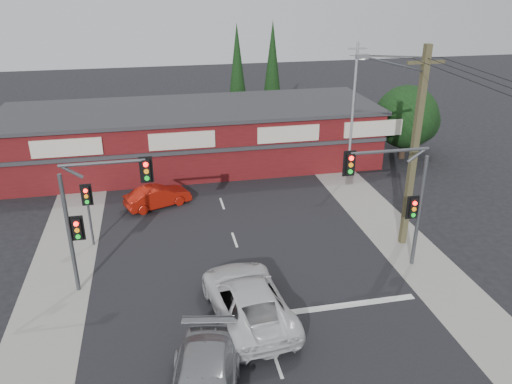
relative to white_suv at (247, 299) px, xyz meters
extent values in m
plane|color=black|center=(0.53, 1.37, -0.85)|extent=(120.00, 120.00, 0.00)
cube|color=black|center=(0.53, 6.37, -0.84)|extent=(14.00, 70.00, 0.01)
cube|color=gray|center=(-7.97, 6.37, -0.84)|extent=(3.00, 70.00, 0.02)
cube|color=gray|center=(9.03, 6.37, -0.84)|extent=(3.00, 70.00, 0.02)
cube|color=silver|center=(4.03, -0.13, -0.83)|extent=(6.50, 0.35, 0.01)
imported|color=silver|center=(0.00, 0.00, 0.00)|extent=(3.42, 6.36, 1.70)
imported|color=#9E1509|center=(-3.27, 11.42, -0.21)|extent=(4.11, 2.68, 1.28)
cube|color=silver|center=(0.53, -2.82, -0.83)|extent=(0.12, 1.60, 0.01)
cube|color=silver|center=(0.53, 1.78, -0.83)|extent=(0.12, 1.60, 0.01)
cube|color=silver|center=(0.53, 6.38, -0.83)|extent=(0.12, 1.60, 0.01)
cube|color=silver|center=(0.53, 10.98, -0.83)|extent=(0.12, 1.60, 0.01)
cube|color=silver|center=(0.53, 15.59, -0.83)|extent=(0.12, 1.60, 0.01)
cube|color=silver|center=(0.53, 20.19, -0.83)|extent=(0.12, 1.60, 0.01)
cube|color=silver|center=(0.53, 24.79, -0.83)|extent=(0.12, 1.60, 0.01)
cube|color=silver|center=(0.53, 29.39, -0.83)|extent=(0.12, 1.60, 0.01)
cube|color=silver|center=(0.53, 33.99, -0.83)|extent=(0.12, 1.60, 0.01)
cube|color=#4C0F11|center=(-0.47, 18.37, 1.15)|extent=(26.00, 8.00, 4.00)
cube|color=#2D2D30|center=(-0.47, 18.37, 3.25)|extent=(26.40, 8.40, 0.25)
cube|color=beige|center=(-8.47, 14.32, 2.25)|extent=(4.20, 0.12, 1.10)
cube|color=beige|center=(-1.47, 14.32, 2.25)|extent=(4.20, 0.12, 1.10)
cube|color=beige|center=(5.53, 14.32, 2.25)|extent=(4.20, 0.12, 1.10)
cube|color=beige|center=(11.53, 14.32, 2.25)|extent=(4.20, 0.12, 1.10)
cube|color=#2D2D30|center=(-0.47, 14.27, 1.45)|extent=(26.00, 0.15, 0.25)
cylinder|color=#2D2116|center=(15.03, 16.37, 0.05)|extent=(0.50, 0.50, 1.80)
sphere|color=black|center=(15.03, 16.37, 2.35)|extent=(4.60, 4.60, 4.60)
sphere|color=black|center=(16.53, 17.37, 1.65)|extent=(3.40, 3.40, 3.40)
sphere|color=black|center=(13.73, 17.77, 1.45)|extent=(2.80, 2.80, 2.80)
cylinder|color=#2D2116|center=(4.03, 25.37, 0.15)|extent=(0.24, 0.24, 2.00)
cone|color=black|center=(4.03, 25.37, 4.65)|extent=(1.80, 1.80, 7.50)
cylinder|color=#2D2116|center=(7.53, 27.37, 0.15)|extent=(0.24, 0.24, 2.00)
cone|color=black|center=(7.53, 27.37, 4.65)|extent=(1.80, 1.80, 7.50)
cylinder|color=#47494C|center=(-6.97, 3.37, 1.90)|extent=(0.18, 0.18, 5.50)
cylinder|color=#47494C|center=(-5.27, 3.37, 5.00)|extent=(3.40, 0.14, 0.14)
cylinder|color=#47494C|center=(-6.46, 3.37, 4.70)|extent=(0.82, 0.14, 0.63)
cube|color=black|center=(-3.57, 3.37, 4.55)|extent=(0.32, 0.22, 0.95)
cube|color=black|center=(-3.57, 3.44, 4.55)|extent=(0.55, 0.04, 1.15)
cylinder|color=#FF0C07|center=(-3.57, 3.24, 4.85)|extent=(0.20, 0.06, 0.20)
cylinder|color=orange|center=(-3.57, 3.24, 4.55)|extent=(0.20, 0.06, 0.20)
cylinder|color=#0CE526|center=(-3.57, 3.24, 4.25)|extent=(0.20, 0.06, 0.20)
cube|color=black|center=(-6.62, 3.37, 2.15)|extent=(0.32, 0.22, 0.95)
cube|color=black|center=(-6.62, 3.44, 2.15)|extent=(0.55, 0.04, 1.15)
cylinder|color=#FF0C07|center=(-6.62, 3.24, 2.45)|extent=(0.20, 0.06, 0.20)
cylinder|color=orange|center=(-6.62, 3.24, 2.15)|extent=(0.20, 0.06, 0.20)
cylinder|color=#0CE526|center=(-6.62, 3.24, 1.85)|extent=(0.20, 0.06, 0.20)
cylinder|color=#47494C|center=(8.53, 2.37, 1.90)|extent=(0.18, 0.18, 5.50)
cylinder|color=#47494C|center=(6.73, 2.37, 5.00)|extent=(3.60, 0.14, 0.14)
cylinder|color=#47494C|center=(7.99, 2.37, 4.70)|extent=(0.82, 0.14, 0.63)
cube|color=black|center=(4.93, 2.37, 4.55)|extent=(0.32, 0.22, 0.95)
cube|color=black|center=(4.93, 2.44, 4.55)|extent=(0.55, 0.04, 1.15)
cylinder|color=#FF0C07|center=(4.93, 2.24, 4.85)|extent=(0.20, 0.06, 0.20)
cylinder|color=orange|center=(4.93, 2.24, 4.55)|extent=(0.20, 0.06, 0.20)
cylinder|color=#0CE526|center=(4.93, 2.24, 4.25)|extent=(0.20, 0.06, 0.20)
cube|color=black|center=(8.18, 2.37, 2.15)|extent=(0.32, 0.22, 0.95)
cube|color=black|center=(8.18, 2.44, 2.15)|extent=(0.55, 0.04, 1.15)
cylinder|color=#FF0C07|center=(8.18, 2.24, 2.45)|extent=(0.20, 0.06, 0.20)
cylinder|color=orange|center=(8.18, 2.24, 2.15)|extent=(0.20, 0.06, 0.20)
cylinder|color=#0CE526|center=(8.18, 2.24, 1.85)|extent=(0.20, 0.06, 0.20)
cylinder|color=#47494C|center=(-6.67, 7.37, 0.65)|extent=(0.12, 0.12, 3.00)
cube|color=black|center=(-6.67, 7.37, 1.95)|extent=(0.32, 0.22, 0.95)
cube|color=black|center=(-6.67, 7.44, 1.95)|extent=(0.55, 0.04, 1.15)
cylinder|color=#FF0C07|center=(-6.67, 7.24, 2.25)|extent=(0.20, 0.06, 0.20)
cylinder|color=orange|center=(-6.67, 7.24, 1.95)|extent=(0.20, 0.06, 0.20)
cylinder|color=#0CE526|center=(-6.67, 7.24, 1.65)|extent=(0.20, 0.06, 0.20)
cube|color=brown|center=(9.03, 4.37, 4.15)|extent=(0.30, 0.30, 10.00)
cube|color=brown|center=(9.03, 4.37, 8.35)|extent=(1.80, 0.14, 0.14)
cylinder|color=#47494C|center=(7.43, 4.22, 8.35)|extent=(3.23, 0.39, 0.89)
cube|color=slate|center=(5.83, 4.07, 8.75)|extent=(0.55, 0.25, 0.18)
cylinder|color=silver|center=(5.83, 4.07, 8.65)|extent=(0.28, 0.28, 0.05)
cylinder|color=gray|center=(9.53, 13.37, 3.65)|extent=(0.16, 0.16, 9.00)
cube|color=gray|center=(9.53, 13.37, 7.75)|extent=(1.20, 0.10, 0.10)
cylinder|color=black|center=(8.68, 8.87, 7.95)|extent=(0.73, 9.01, 1.22)
cylinder|color=black|center=(9.28, 8.87, 7.95)|extent=(0.52, 9.00, 1.22)
cylinder|color=black|center=(9.87, 8.87, 7.95)|extent=(0.31, 9.00, 1.22)
camera|label=1|loc=(-3.04, -16.31, 12.00)|focal=35.00mm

